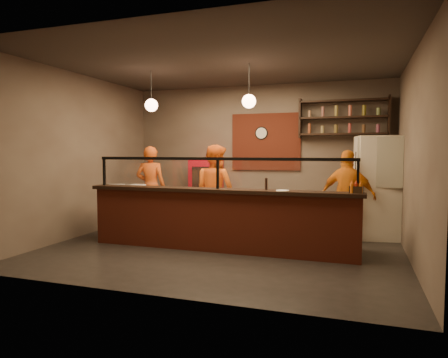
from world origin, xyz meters
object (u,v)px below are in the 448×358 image
(fridge, at_px, (378,187))
(cook_left, at_px, (151,187))
(cook_right, at_px, (348,196))
(pizza_dough, at_px, (233,195))
(red_cooler, at_px, (206,191))
(cook_mid, at_px, (215,190))
(condiment_caddy, at_px, (356,189))
(wall_clock, at_px, (262,133))
(pepper_mill, at_px, (266,184))

(fridge, bearing_deg, cook_left, 177.10)
(cook_right, xyz_separation_m, pizza_dough, (-1.94, -0.89, 0.05))
(red_cooler, height_order, pizza_dough, red_cooler)
(cook_mid, xyz_separation_m, condiment_caddy, (2.67, -1.16, 0.21))
(wall_clock, relative_size, pepper_mill, 1.57)
(pizza_dough, bearing_deg, condiment_caddy, -13.85)
(cook_left, relative_size, cook_mid, 0.99)
(pepper_mill, bearing_deg, red_cooler, 129.50)
(wall_clock, relative_size, pizza_dough, 0.58)
(cook_mid, distance_m, cook_right, 2.53)
(cook_left, distance_m, pizza_dough, 2.33)
(wall_clock, relative_size, cook_left, 0.17)
(fridge, relative_size, pepper_mill, 10.33)
(cook_left, height_order, fridge, fridge)
(red_cooler, bearing_deg, condiment_caddy, -31.98)
(cook_left, bearing_deg, pizza_dough, 147.89)
(cook_mid, bearing_deg, wall_clock, -85.01)
(fridge, distance_m, red_cooler, 3.79)
(pizza_dough, bearing_deg, cook_mid, 132.08)
(cook_right, relative_size, pepper_mill, 8.92)
(cook_mid, xyz_separation_m, pizza_dough, (0.58, -0.64, 0.00))
(cook_mid, distance_m, pepper_mill, 1.72)
(cook_right, distance_m, pizza_dough, 2.14)
(cook_mid, height_order, cook_right, cook_mid)
(wall_clock, relative_size, cook_right, 0.18)
(cook_right, height_order, condiment_caddy, cook_right)
(fridge, height_order, condiment_caddy, fridge)
(cook_right, height_order, pizza_dough, cook_right)
(wall_clock, distance_m, condiment_caddy, 3.59)
(cook_left, bearing_deg, cook_right, 170.26)
(pepper_mill, bearing_deg, fridge, 46.57)
(fridge, xyz_separation_m, red_cooler, (-3.75, 0.49, -0.24))
(wall_clock, height_order, cook_right, wall_clock)
(pizza_dough, xyz_separation_m, condiment_caddy, (2.09, -0.52, 0.21))
(pepper_mill, bearing_deg, wall_clock, 104.79)
(wall_clock, distance_m, cook_left, 2.80)
(cook_left, bearing_deg, fridge, 176.76)
(wall_clock, xyz_separation_m, condiment_caddy, (2.10, -2.73, -0.99))
(fridge, relative_size, pizza_dough, 3.85)
(cook_right, xyz_separation_m, red_cooler, (-3.20, 1.02, -0.10))
(cook_left, relative_size, fridge, 0.91)
(pizza_dough, distance_m, condiment_caddy, 2.16)
(cook_right, distance_m, fridge, 0.78)
(fridge, bearing_deg, wall_clock, 152.88)
(cook_left, bearing_deg, red_cooler, -141.18)
(cook_mid, xyz_separation_m, pepper_mill, (1.28, -1.11, 0.25))
(fridge, bearing_deg, red_cooler, 163.17)
(pizza_dough, bearing_deg, pepper_mill, -33.92)
(cook_mid, height_order, pizza_dough, cook_mid)
(cook_mid, xyz_separation_m, fridge, (3.07, 0.78, 0.08))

